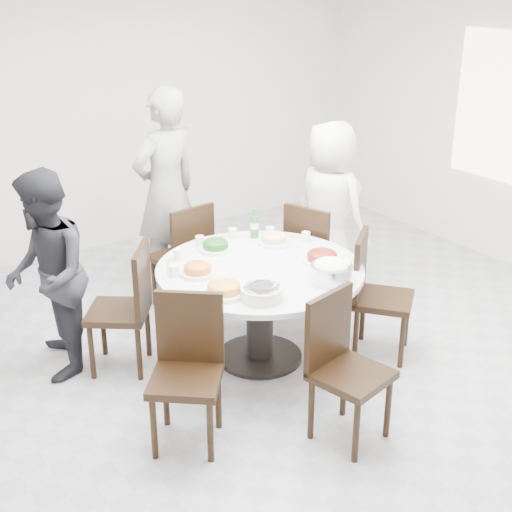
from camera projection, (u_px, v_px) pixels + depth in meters
floor at (280, 363)px, 5.33m from camera, size 6.00×6.00×0.01m
wall_back at (105, 111)px, 7.09m from camera, size 6.00×0.01×2.80m
dining_table at (260, 314)px, 5.27m from camera, size 1.50×1.50×0.75m
chair_ne at (317, 255)px, 6.05m from camera, size 0.54×0.54×0.95m
chair_n at (180, 255)px, 6.04m from camera, size 0.47×0.47×0.95m
chair_nw at (118, 309)px, 5.12m from camera, size 0.59×0.59×0.95m
chair_sw at (186, 377)px, 4.28m from camera, size 0.59×0.59×0.95m
chair_s at (352, 372)px, 4.33m from camera, size 0.50×0.50×0.95m
chair_se at (384, 297)px, 5.30m from camera, size 0.59×0.59×0.95m
diner_right at (330, 210)px, 6.20m from camera, size 0.61×0.83×1.56m
diner_middle at (166, 192)px, 6.24m from camera, size 0.74×0.57×1.83m
diner_left at (47, 276)px, 4.97m from camera, size 0.77×0.87×1.51m
dish_greens at (215, 247)px, 5.41m from camera, size 0.25×0.25×0.06m
dish_pale at (274, 240)px, 5.53m from camera, size 0.25×0.25×0.07m
dish_orange at (198, 270)px, 4.99m from camera, size 0.25×0.25×0.07m
dish_redbrown at (322, 258)px, 5.19m from camera, size 0.28×0.28×0.07m
dish_tofu at (224, 289)px, 4.69m from camera, size 0.29×0.29×0.07m
rice_bowl at (331, 273)px, 4.87m from camera, size 0.29×0.29×0.12m
soup_bowl at (262, 293)px, 4.63m from camera, size 0.28×0.28×0.09m
beverage_bottle at (254, 223)px, 5.63m from camera, size 0.07×0.07×0.23m
tea_cups at (213, 235)px, 5.60m from camera, size 0.07×0.07×0.08m
chopsticks at (213, 237)px, 5.66m from camera, size 0.24×0.04×0.01m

